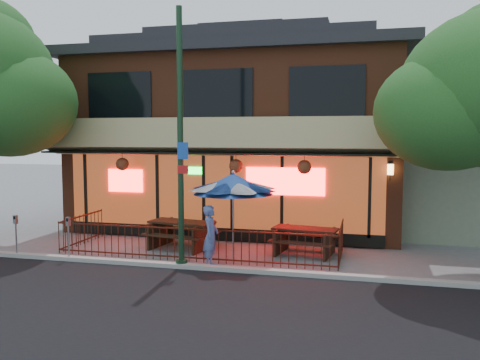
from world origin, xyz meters
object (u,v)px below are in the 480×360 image
object	(u,v)px
picnic_table_left	(182,230)
patio_umbrella	(233,184)
parking_meter_near	(68,231)
parking_meter_far	(16,229)
picnic_table_right	(305,237)
pedestrian	(211,236)
street_light	(181,152)

from	to	relation	value
picnic_table_left	patio_umbrella	distance (m)	2.79
parking_meter_near	parking_meter_far	distance (m)	1.75
picnic_table_right	pedestrian	size ratio (longest dim) A/B	1.24
street_light	pedestrian	size ratio (longest dim) A/B	4.11
picnic_table_left	parking_meter_far	size ratio (longest dim) A/B	1.82
patio_umbrella	parking_meter_far	size ratio (longest dim) A/B	2.08
picnic_table_right	parking_meter_far	size ratio (longest dim) A/B	1.68
pedestrian	street_light	bearing A→B (deg)	105.23
picnic_table_left	parking_meter_far	bearing A→B (deg)	-152.78
picnic_table_right	picnic_table_left	bearing A→B (deg)	-178.84
parking_meter_near	patio_umbrella	bearing A→B (deg)	14.38
street_light	parking_meter_far	bearing A→B (deg)	-179.14
parking_meter_far	picnic_table_right	bearing A→B (deg)	15.68
patio_umbrella	parking_meter_near	xyz separation A→B (m)	(-4.60, -1.18, -1.37)
picnic_table_left	picnic_table_right	distance (m)	3.92
patio_umbrella	parking_meter_far	world-z (taller)	patio_umbrella
patio_umbrella	street_light	bearing A→B (deg)	-136.79
picnic_table_right	parking_meter_far	world-z (taller)	parking_meter_far
picnic_table_right	parking_meter_far	distance (m)	8.63
picnic_table_left	picnic_table_right	xyz separation A→B (m)	(3.92, 0.08, -0.04)
patio_umbrella	parking_meter_near	size ratio (longest dim) A/B	2.06
street_light	parking_meter_near	bearing A→B (deg)	-178.71
pedestrian	parking_meter_near	distance (m)	4.20
street_light	parking_meter_near	world-z (taller)	street_light
parking_meter_far	patio_umbrella	bearing A→B (deg)	10.52
picnic_table_right	pedestrian	world-z (taller)	pedestrian
picnic_table_left	parking_meter_far	distance (m)	4.93
pedestrian	parking_meter_near	xyz separation A→B (m)	(-4.19, -0.32, 0.01)
picnic_table_right	parking_meter_near	bearing A→B (deg)	-160.41
picnic_table_left	pedestrian	bearing A→B (deg)	-50.96
pedestrian	parking_meter_near	bearing A→B (deg)	91.70
picnic_table_left	patio_umbrella	xyz separation A→B (m)	(1.98, -1.07, 1.65)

